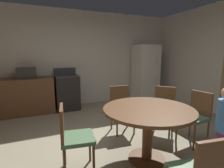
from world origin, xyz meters
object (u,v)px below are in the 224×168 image
at_px(oven_range, 67,92).
at_px(microwave, 27,73).
at_px(dining_table, 148,119).
at_px(chair_north, 121,106).
at_px(chair_west, 72,135).
at_px(chair_east, 196,114).
at_px(chair_northeast, 163,107).
at_px(refrigerator, 145,73).

xyz_separation_m(oven_range, microwave, (-0.95, -0.00, 0.56)).
xyz_separation_m(dining_table, chair_north, (0.09, 1.02, -0.10)).
relative_size(microwave, dining_table, 0.36).
bearing_deg(microwave, chair_west, -77.40).
bearing_deg(chair_north, microwave, -131.56).
distance_m(chair_east, chair_northeast, 0.59).
height_order(oven_range, chair_north, oven_range).
relative_size(oven_range, dining_table, 0.89).
bearing_deg(chair_north, chair_west, -46.45).
bearing_deg(chair_east, chair_north, -50.33).
distance_m(oven_range, chair_northeast, 2.62).
height_order(oven_range, chair_east, oven_range).
height_order(oven_range, chair_northeast, oven_range).
height_order(chair_east, chair_north, same).
relative_size(oven_range, chair_northeast, 1.26).
distance_m(refrigerator, chair_northeast, 2.38).
height_order(refrigerator, chair_east, refrigerator).
relative_size(oven_range, chair_east, 1.26).
distance_m(microwave, chair_east, 3.83).
bearing_deg(refrigerator, oven_range, 178.74).
distance_m(oven_range, chair_north, 1.96).
distance_m(oven_range, dining_table, 2.91).
bearing_deg(chair_northeast, chair_east, 73.13).
height_order(refrigerator, chair_west, refrigerator).
xyz_separation_m(dining_table, chair_west, (-1.01, 0.14, -0.10)).
distance_m(chair_west, chair_north, 1.41).
bearing_deg(chair_west, dining_table, 0.00).
distance_m(chair_west, chair_northeast, 1.87).
distance_m(microwave, chair_northeast, 3.29).
distance_m(dining_table, chair_northeast, 1.03).
xyz_separation_m(chair_east, chair_northeast, (-0.23, 0.55, 0.00)).
bearing_deg(refrigerator, chair_north, -134.03).
height_order(oven_range, refrigerator, refrigerator).
bearing_deg(dining_table, oven_range, 103.13).
distance_m(chair_northeast, chair_north, 0.79).
xyz_separation_m(microwave, chair_west, (0.60, -2.68, -0.53)).
distance_m(chair_east, chair_north, 1.31).
height_order(refrigerator, chair_north, refrigerator).
xyz_separation_m(oven_range, dining_table, (0.66, -2.83, 0.14)).
bearing_deg(chair_east, dining_table, -0.00).
distance_m(oven_range, chair_east, 3.21).
xyz_separation_m(refrigerator, chair_west, (-2.80, -2.63, -0.38)).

